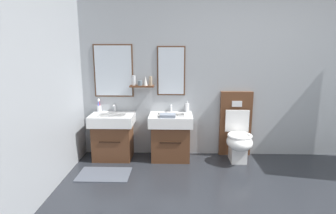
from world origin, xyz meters
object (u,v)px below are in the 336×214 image
(vanity_sink_left, at_px, (113,135))
(folded_hand_towel, at_px, (168,116))
(toothbrush_cup, at_px, (99,108))
(vanity_sink_right, at_px, (171,135))
(toilet, at_px, (237,135))
(soap_dispenser, at_px, (187,107))

(vanity_sink_left, height_order, folded_hand_towel, folded_hand_towel)
(toothbrush_cup, bearing_deg, vanity_sink_right, -8.70)
(toilet, bearing_deg, soap_dispenser, 167.06)
(toothbrush_cup, height_order, folded_hand_towel, toothbrush_cup)
(toilet, height_order, toothbrush_cup, toilet)
(soap_dispenser, distance_m, folded_hand_towel, 0.44)
(vanity_sink_left, xyz_separation_m, folded_hand_towel, (0.83, -0.15, 0.34))
(folded_hand_towel, bearing_deg, toothbrush_cup, 163.43)
(vanity_sink_left, bearing_deg, folded_hand_towel, -10.13)
(vanity_sink_right, relative_size, toilet, 0.68)
(toilet, height_order, soap_dispenser, toilet)
(vanity_sink_left, distance_m, folded_hand_towel, 0.91)
(toothbrush_cup, distance_m, soap_dispenser, 1.36)
(folded_hand_towel, bearing_deg, toilet, 8.64)
(vanity_sink_left, relative_size, vanity_sink_right, 1.00)
(vanity_sink_right, distance_m, folded_hand_towel, 0.37)
(vanity_sink_left, distance_m, soap_dispenser, 1.20)
(vanity_sink_left, xyz_separation_m, toothbrush_cup, (-0.24, 0.17, 0.38))
(toothbrush_cup, xyz_separation_m, folded_hand_towel, (1.07, -0.32, -0.04))
(toilet, distance_m, toothbrush_cup, 2.14)
(vanity_sink_right, xyz_separation_m, toothbrush_cup, (-1.11, 0.17, 0.38))
(soap_dispenser, bearing_deg, vanity_sink_left, -170.87)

